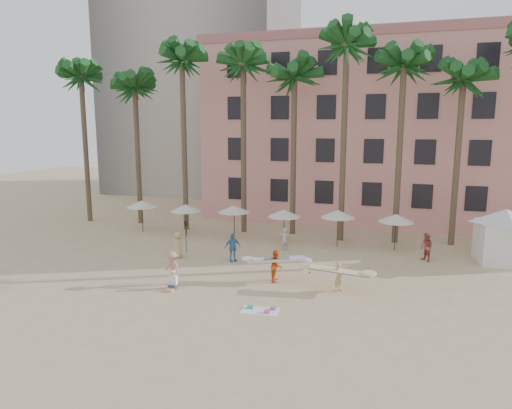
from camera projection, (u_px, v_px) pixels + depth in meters
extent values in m
plane|color=#D1B789|center=(244.00, 306.00, 22.32)|extent=(120.00, 120.00, 0.00)
cube|color=#E5958B|center=(399.00, 133.00, 43.42)|extent=(35.00, 14.00, 16.00)
cylinder|color=brown|center=(86.00, 150.00, 41.04)|extent=(0.44, 0.44, 13.00)
cylinder|color=brown|center=(138.00, 156.00, 40.17)|extent=(0.44, 0.44, 12.00)
cylinder|color=brown|center=(184.00, 146.00, 37.62)|extent=(0.44, 0.44, 14.00)
cylinder|color=brown|center=(244.00, 150.00, 36.71)|extent=(0.44, 0.44, 13.50)
cylinder|color=brown|center=(293.00, 157.00, 36.12)|extent=(0.44, 0.44, 12.50)
cylinder|color=brown|center=(343.00, 145.00, 33.86)|extent=(0.44, 0.44, 14.50)
cylinder|color=brown|center=(399.00, 156.00, 33.32)|extent=(0.44, 0.44, 13.00)
cylinder|color=brown|center=(457.00, 164.00, 32.73)|extent=(0.44, 0.44, 12.00)
cylinder|color=#332B23|center=(142.00, 217.00, 37.60)|extent=(0.07, 0.07, 2.50)
cone|color=silver|center=(142.00, 204.00, 37.41)|extent=(2.50, 2.50, 0.55)
cylinder|color=#332B23|center=(186.00, 221.00, 36.37)|extent=(0.07, 0.07, 2.40)
cone|color=silver|center=(186.00, 208.00, 36.19)|extent=(2.50, 2.50, 0.55)
cylinder|color=#332B23|center=(234.00, 223.00, 35.40)|extent=(0.07, 0.07, 2.50)
cone|color=silver|center=(234.00, 209.00, 35.21)|extent=(2.50, 2.50, 0.55)
cylinder|color=#332B23|center=(284.00, 227.00, 34.18)|extent=(0.07, 0.07, 2.40)
cone|color=silver|center=(284.00, 213.00, 33.99)|extent=(2.50, 2.50, 0.55)
cylinder|color=#332B23|center=(338.00, 229.00, 32.92)|extent=(0.07, 0.07, 2.60)
cone|color=silver|center=(338.00, 214.00, 32.72)|extent=(2.50, 2.50, 0.55)
cylinder|color=#332B23|center=(395.00, 233.00, 31.97)|extent=(0.07, 0.07, 2.50)
cone|color=silver|center=(396.00, 218.00, 31.78)|extent=(2.50, 2.50, 0.55)
cube|color=silver|center=(503.00, 243.00, 29.24)|extent=(3.22, 3.22, 2.60)
cone|color=silver|center=(506.00, 216.00, 28.94)|extent=(4.83, 4.83, 0.90)
cube|color=white|center=(260.00, 311.00, 21.79)|extent=(1.88, 1.15, 0.02)
cube|color=#25A480|center=(250.00, 307.00, 22.08)|extent=(0.32, 0.27, 0.10)
cube|color=#FF46A4|center=(267.00, 312.00, 21.51)|extent=(0.30, 0.24, 0.12)
cube|color=purple|center=(273.00, 308.00, 21.95)|extent=(0.28, 0.32, 0.08)
imported|color=tan|center=(339.00, 277.00, 24.25)|extent=(0.58, 0.69, 1.60)
cube|color=#F7ED9A|center=(339.00, 271.00, 24.19)|extent=(3.17, 0.99, 0.37)
imported|color=#EB5818|center=(276.00, 266.00, 25.81)|extent=(0.79, 0.96, 1.81)
cube|color=silver|center=(277.00, 259.00, 25.75)|extent=(3.33, 1.49, 0.33)
imported|color=#A64845|center=(426.00, 247.00, 29.51)|extent=(1.11, 1.16, 1.88)
imported|color=tan|center=(178.00, 245.00, 30.32)|extent=(0.95, 1.05, 1.80)
imported|color=#C1B0AA|center=(284.00, 239.00, 32.07)|extent=(0.70, 0.58, 1.64)
imported|color=tan|center=(172.00, 268.00, 25.26)|extent=(1.41, 1.26, 1.89)
imported|color=#4C7CB1|center=(232.00, 247.00, 29.49)|extent=(1.13, 1.08, 1.89)
cylinder|color=black|center=(186.00, 237.00, 31.65)|extent=(0.04, 0.04, 2.10)
cube|color=black|center=(186.00, 223.00, 31.47)|extent=(0.18, 0.03, 0.35)
cube|color=#3F3F4C|center=(173.00, 287.00, 24.70)|extent=(0.44, 0.41, 0.23)
cube|color=tan|center=(170.00, 290.00, 24.38)|extent=(0.39, 0.44, 0.12)
cube|color=white|center=(173.00, 280.00, 24.68)|extent=(0.43, 0.25, 0.54)
sphere|color=tan|center=(173.00, 273.00, 24.61)|extent=(0.23, 0.23, 0.23)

